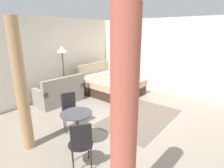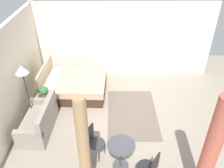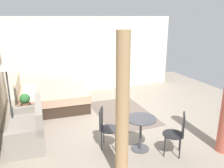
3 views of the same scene
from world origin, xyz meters
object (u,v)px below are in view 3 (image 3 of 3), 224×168
object	(u,v)px
couch	(29,129)
floor_lamp	(6,71)
cafe_chair_near_window	(178,131)
balcony_table	(141,128)
cafe_chair_near_couch	(105,125)
nightstand	(26,114)
bed	(52,99)
potted_plant	(25,100)

from	to	relation	value
couch	floor_lamp	bearing A→B (deg)	36.87
cafe_chair_near_window	balcony_table	bearing A→B (deg)	54.04
couch	balcony_table	bearing A→B (deg)	-118.46
couch	cafe_chair_near_couch	distance (m)	1.76
balcony_table	cafe_chair_near_couch	distance (m)	0.75
nightstand	bed	bearing A→B (deg)	-43.87
cafe_chair_near_window	cafe_chair_near_couch	size ratio (longest dim) A/B	1.02
couch	nightstand	bearing A→B (deg)	2.33
cafe_chair_near_window	cafe_chair_near_couch	world-z (taller)	cafe_chair_near_window
potted_plant	floor_lamp	world-z (taller)	floor_lamp
bed	couch	bearing A→B (deg)	158.20
balcony_table	cafe_chair_near_window	bearing A→B (deg)	-125.96
nightstand	potted_plant	bearing A→B (deg)	-172.58
potted_plant	cafe_chair_near_window	bearing A→B (deg)	-131.83
floor_lamp	balcony_table	world-z (taller)	floor_lamp
bed	floor_lamp	xyz separation A→B (m)	(-1.34, 1.06, 1.26)
balcony_table	cafe_chair_near_window	world-z (taller)	cafe_chair_near_window
nightstand	cafe_chair_near_couch	xyz separation A→B (m)	(-1.85, -1.58, 0.27)
nightstand	potted_plant	size ratio (longest dim) A/B	1.47
cafe_chair_near_window	cafe_chair_near_couch	bearing A→B (deg)	58.07
bed	couch	world-z (taller)	bed
bed	potted_plant	xyz separation A→B (m)	(-0.89, 0.74, 0.39)
couch	floor_lamp	world-z (taller)	floor_lamp
couch	cafe_chair_near_couch	xyz separation A→B (m)	(-0.84, -1.54, 0.22)
floor_lamp	balcony_table	bearing A→B (deg)	-122.97
cafe_chair_near_window	cafe_chair_near_couch	xyz separation A→B (m)	(0.79, 1.27, -0.01)
bed	floor_lamp	bearing A→B (deg)	141.60
couch	potted_plant	xyz separation A→B (m)	(0.90, 0.03, 0.39)
potted_plant	floor_lamp	distance (m)	1.02
couch	cafe_chair_near_couch	bearing A→B (deg)	-118.70
potted_plant	balcony_table	size ratio (longest dim) A/B	0.48
potted_plant	cafe_chair_near_couch	bearing A→B (deg)	-138.14
couch	cafe_chair_near_window	xyz separation A→B (m)	(-1.63, -2.81, 0.23)
bed	balcony_table	size ratio (longest dim) A/B	2.89
balcony_table	cafe_chair_near_couch	size ratio (longest dim) A/B	0.81
couch	cafe_chair_near_couch	world-z (taller)	couch
couch	nightstand	xyz separation A→B (m)	(1.00, 0.04, -0.05)
bed	cafe_chair_near_couch	bearing A→B (deg)	-162.72
couch	nightstand	size ratio (longest dim) A/B	2.93
nightstand	potted_plant	distance (m)	0.46
couch	bed	bearing A→B (deg)	-21.80
potted_plant	balcony_table	world-z (taller)	potted_plant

